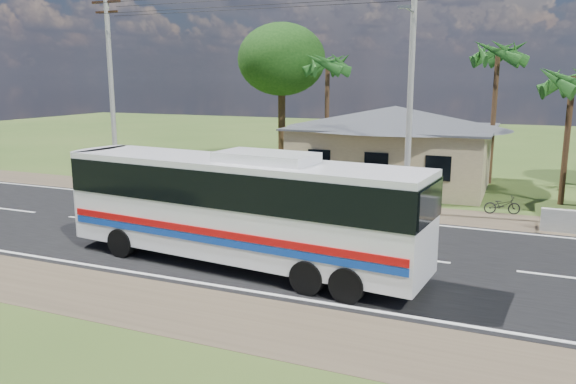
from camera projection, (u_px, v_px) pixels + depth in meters
name	position (u px, v px, depth m)	size (l,w,h in m)	color
ground	(287.00, 244.00, 20.39)	(120.00, 120.00, 0.00)	#304C1B
road	(287.00, 244.00, 20.39)	(120.00, 16.00, 0.03)	black
house	(394.00, 138.00, 31.22)	(12.40, 10.00, 5.00)	tan
utility_poles	(403.00, 81.00, 24.08)	(32.80, 2.22, 11.00)	#9E9E99
palm_near	(572.00, 82.00, 25.58)	(2.80, 2.80, 6.70)	#47301E
palm_mid	(498.00, 55.00, 30.68)	(2.80, 2.80, 8.20)	#47301E
palm_far	(328.00, 65.00, 35.02)	(2.80, 2.80, 7.70)	#47301E
tree_behind_house	(282.00, 60.00, 38.26)	(6.00, 6.00, 9.61)	#47301E
coach_bus	(239.00, 201.00, 17.59)	(12.20, 3.74, 3.73)	white
motorcycle	(502.00, 205.00, 24.75)	(0.54, 1.55, 0.81)	black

